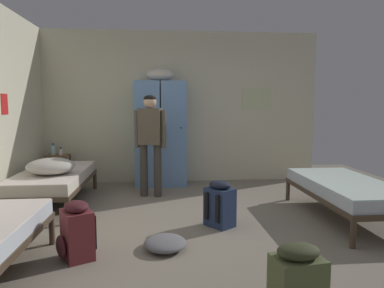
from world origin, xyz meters
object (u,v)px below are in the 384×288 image
at_px(locker_bank, 161,131).
at_px(clothes_pile_grey, 165,243).
at_px(shelf_unit, 58,167).
at_px(bed_left_rear, 53,178).
at_px(lotion_bottle, 61,152).
at_px(backpack_navy, 220,204).
at_px(water_bottle, 53,150).
at_px(bedding_heap, 51,166).
at_px(person_traveler, 150,136).
at_px(backpack_olive, 298,288).
at_px(backpack_maroon, 76,232).
at_px(bed_right, 347,189).

distance_m(locker_bank, clothes_pile_grey, 3.05).
bearing_deg(shelf_unit, bed_left_rear, -77.74).
xyz_separation_m(lotion_bottle, backpack_navy, (2.43, -2.24, -0.37)).
relative_size(water_bottle, clothes_pile_grey, 0.42).
height_order(bedding_heap, person_traveler, person_traveler).
distance_m(locker_bank, backpack_olive, 4.39).
relative_size(bed_left_rear, person_traveler, 1.20).
bearing_deg(backpack_navy, backpack_olive, -84.84).
distance_m(water_bottle, backpack_olive, 5.10).
bearing_deg(backpack_maroon, shelf_unit, 108.14).
height_order(lotion_bottle, backpack_navy, lotion_bottle).
distance_m(bed_right, water_bottle, 4.75).
height_order(person_traveler, clothes_pile_grey, person_traveler).
xyz_separation_m(bed_left_rear, person_traveler, (1.39, 0.34, 0.58)).
distance_m(locker_bank, bed_right, 3.23).
bearing_deg(bedding_heap, water_bottle, 104.88).
xyz_separation_m(backpack_olive, clothes_pile_grey, (-0.85, 1.33, -0.20)).
bearing_deg(clothes_pile_grey, bed_left_rear, 131.98).
bearing_deg(bedding_heap, locker_bank, 42.48).
distance_m(backpack_olive, backpack_maroon, 2.05).
bearing_deg(bed_left_rear, backpack_navy, -26.70).
xyz_separation_m(bed_right, water_bottle, (-4.22, 2.17, 0.28)).
bearing_deg(lotion_bottle, shelf_unit, 150.26).
bearing_deg(person_traveler, backpack_maroon, -105.84).
bearing_deg(bed_left_rear, shelf_unit, 102.26).
xyz_separation_m(backpack_navy, clothes_pile_grey, (-0.67, -0.63, -0.20)).
distance_m(shelf_unit, bed_right, 4.67).
bearing_deg(bed_left_rear, water_bottle, 105.75).
height_order(backpack_navy, backpack_maroon, same).
height_order(locker_bank, backpack_olive, locker_bank).
bearing_deg(bed_right, water_bottle, 152.78).
distance_m(shelf_unit, bed_left_rear, 1.18).
xyz_separation_m(locker_bank, backpack_maroon, (-0.80, -3.06, -0.71)).
relative_size(bed_left_rear, lotion_bottle, 13.72).
distance_m(bed_right, backpack_olive, 2.56).
bearing_deg(bed_left_rear, bed_right, -14.43).
bearing_deg(bedding_heap, person_traveler, 23.03).
bearing_deg(bed_left_rear, bedding_heap, -79.53).
height_order(backpack_olive, clothes_pile_grey, backpack_olive).
xyz_separation_m(bedding_heap, person_traveler, (1.35, 0.57, 0.36)).
xyz_separation_m(person_traveler, backpack_maroon, (-0.64, -2.25, -0.70)).
bearing_deg(bed_right, backpack_navy, -175.36).
bearing_deg(backpack_navy, bedding_heap, 157.91).
height_order(shelf_unit, backpack_navy, shelf_unit).
bearing_deg(person_traveler, bed_right, -28.19).
height_order(bed_left_rear, backpack_olive, backpack_olive).
height_order(person_traveler, water_bottle, person_traveler).
bearing_deg(clothes_pile_grey, bedding_heap, 135.31).
bearing_deg(backpack_olive, bed_right, 55.12).
relative_size(backpack_navy, clothes_pile_grey, 1.15).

